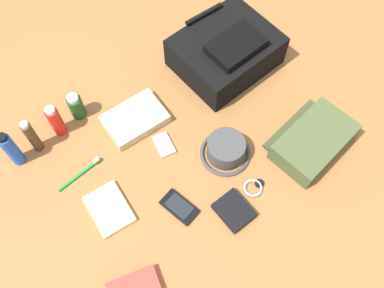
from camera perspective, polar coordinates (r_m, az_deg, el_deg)
The scene contains 15 objects.
ground_plane at distance 1.43m, azimuth 0.00°, elevation -0.96°, with size 2.64×2.02×0.02m, color #925E31.
backpack at distance 1.56m, azimuth 4.51°, elevation 12.13°, with size 0.36×0.30×0.16m.
toiletry_pouch at distance 1.44m, azimuth 15.69°, elevation 0.38°, with size 0.29×0.24×0.08m.
bucket_hat at distance 1.38m, azimuth 4.49°, elevation -0.76°, with size 0.16×0.16×0.07m.
deodorant_spray at distance 1.44m, azimuth -22.78°, elevation -0.66°, with size 0.04×0.04×0.16m.
cologne_bottle at distance 1.44m, azimuth -20.38°, elevation 0.93°, with size 0.03×0.03×0.15m.
sunscreen_spray at distance 1.46m, azimuth -17.57°, elevation 2.95°, with size 0.04×0.04×0.14m.
shampoo_bottle at distance 1.49m, azimuth -15.06°, elevation 4.84°, with size 0.05×0.05×0.11m.
cell_phone at distance 1.33m, azimuth -1.70°, elevation -8.32°, with size 0.09×0.13×0.01m.
media_player at distance 1.42m, azimuth -3.73°, elevation -0.11°, with size 0.07×0.09×0.01m.
wristwatch at distance 1.37m, azimuth 8.17°, elevation -5.69°, with size 0.07×0.06×0.01m.
toothbrush at distance 1.42m, azimuth -14.31°, elevation -3.64°, with size 0.16×0.03×0.02m.
wallet at distance 1.33m, azimuth 5.56°, elevation -8.75°, with size 0.09×0.11×0.02m, color black.
notepad at distance 1.35m, azimuth -10.90°, elevation -8.45°, with size 0.11×0.15×0.02m, color beige.
folded_towel at distance 1.46m, azimuth -7.56°, elevation 3.29°, with size 0.20×0.14×0.04m, color #C6B289.
Camera 1 is at (-0.37, -0.51, 1.27)m, focal length 40.33 mm.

